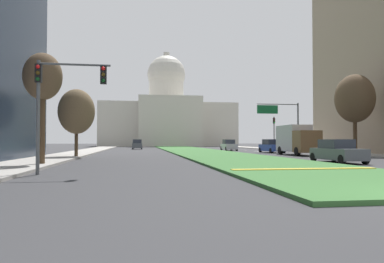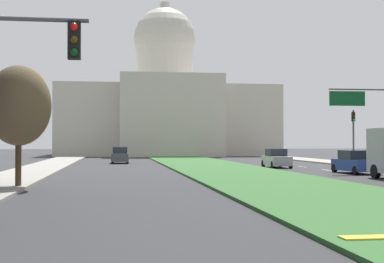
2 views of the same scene
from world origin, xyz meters
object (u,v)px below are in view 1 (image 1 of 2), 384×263
capitol_building (167,118)px  sedan_lead_stopped (337,152)px  street_tree_left_near (43,78)px  sedan_far_horizon (137,145)px  traffic_light_near_left (58,91)px  box_truck_delivery (297,139)px  street_tree_right_mid (355,99)px  overhead_guide_sign (282,117)px  sedan_midblock (272,146)px  sedan_distant (229,145)px  street_tree_left_mid (77,112)px  traffic_light_far_right (274,129)px

capitol_building → sedan_lead_stopped: capitol_building is taller
street_tree_left_near → sedan_far_horizon: street_tree_left_near is taller
traffic_light_near_left → box_truck_delivery: traffic_light_near_left is taller
street_tree_right_mid → overhead_guide_sign: bearing=107.0°
sedan_lead_stopped → sedan_midblock: sedan_midblock is taller
sedan_midblock → street_tree_right_mid: bearing=-62.5°
sedan_distant → street_tree_left_mid: bearing=-133.3°
street_tree_right_mid → sedan_far_horizon: (-22.15, 32.00, -5.02)m
overhead_guide_sign → box_truck_delivery: (-1.92, -8.47, -2.98)m
traffic_light_far_right → traffic_light_near_left: bearing=-124.2°
street_tree_left_mid → box_truck_delivery: 22.58m
traffic_light_near_left → capitol_building: bearing=82.3°
street_tree_right_mid → sedan_distant: (-8.22, 19.90, -5.04)m
capitol_building → street_tree_left_near: capitol_building is taller
overhead_guide_sign → street_tree_right_mid: size_ratio=0.78×
traffic_light_far_right → sedan_far_horizon: 24.76m
traffic_light_far_right → sedan_midblock: size_ratio=1.18×
sedan_midblock → box_truck_delivery: box_truck_delivery is taller
sedan_midblock → street_tree_left_mid: bearing=-154.8°
capitol_building → street_tree_right_mid: size_ratio=4.40×
sedan_midblock → sedan_distant: 10.44m
street_tree_left_mid → sedan_distant: (19.26, 20.47, -3.34)m
box_truck_delivery → sedan_distant: bearing=99.7°
overhead_guide_sign → sedan_far_horizon: (-18.85, 21.18, -3.83)m
sedan_lead_stopped → box_truck_delivery: (2.99, 12.97, 0.91)m
overhead_guide_sign → sedan_lead_stopped: size_ratio=1.40×
street_tree_right_mid → sedan_midblock: (-5.16, 9.92, -5.04)m
capitol_building → sedan_midblock: 61.13m
traffic_light_near_left → street_tree_left_near: street_tree_left_near is taller
traffic_light_near_left → sedan_far_horizon: 49.15m
overhead_guide_sign → street_tree_left_near: (-24.47, -21.84, 0.70)m
street_tree_left_mid → street_tree_left_near: bearing=-91.6°
traffic_light_near_left → sedan_midblock: bearing=52.7°
street_tree_left_near → sedan_midblock: 31.16m
sedan_midblock → traffic_light_near_left: bearing=-127.3°
street_tree_left_near → box_truck_delivery: size_ratio=1.08×
capitol_building → traffic_light_near_left: bearing=-97.7°
box_truck_delivery → capitol_building: bearing=97.3°
street_tree_right_mid → box_truck_delivery: 7.08m
traffic_light_far_right → street_tree_left_near: bearing=-131.5°
overhead_guide_sign → capitol_building: bearing=100.2°
street_tree_left_near → sedan_midblock: size_ratio=1.56×
traffic_light_near_left → overhead_guide_sign: (22.33, 27.76, 0.86)m
traffic_light_near_left → box_truck_delivery: bearing=43.4°
traffic_light_near_left → traffic_light_far_right: size_ratio=1.00×
capitol_building → street_tree_left_mid: 71.96m
sedan_lead_stopped → sedan_far_horizon: (-13.94, 42.62, 0.05)m
overhead_guide_sign → sedan_far_horizon: 28.61m
capitol_building → sedan_far_horizon: (-8.24, -38.00, -7.15)m
capitol_building → traffic_light_near_left: size_ratio=7.06×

